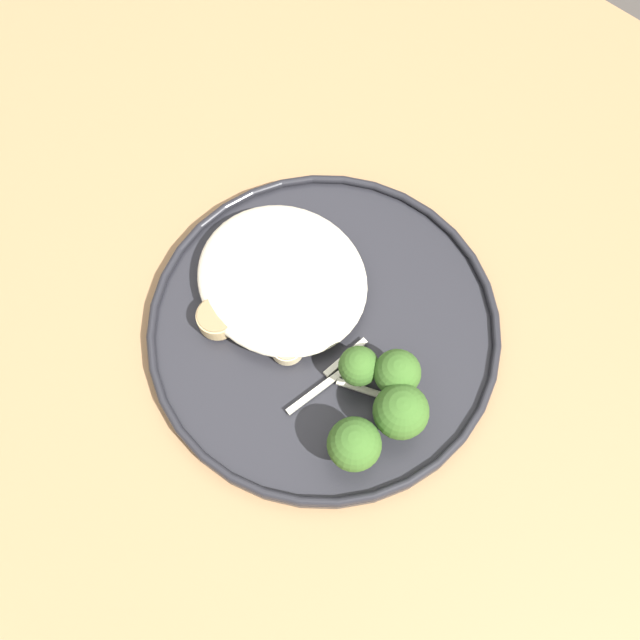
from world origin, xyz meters
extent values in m
plane|color=#47423D|center=(0.00, 0.00, 0.00)|extent=(6.00, 6.00, 0.00)
cube|color=#9E754C|center=(0.00, 0.00, 0.72)|extent=(1.40, 1.00, 0.04)
cube|color=olive|center=(-0.64, 0.44, 0.35)|extent=(0.06, 0.06, 0.70)
cylinder|color=#232328|center=(0.00, 0.04, 0.74)|extent=(0.29, 0.29, 0.01)
torus|color=black|center=(0.00, 0.04, 0.75)|extent=(0.29, 0.29, 0.01)
ellipsoid|color=beige|center=(-0.05, 0.04, 0.76)|extent=(0.15, 0.13, 0.03)
cylinder|color=beige|center=(-0.05, 0.05, 0.76)|extent=(0.03, 0.03, 0.01)
cylinder|color=#988766|center=(-0.05, 0.05, 0.77)|extent=(0.03, 0.03, 0.00)
cylinder|color=#E5C689|center=(-0.03, 0.01, 0.76)|extent=(0.03, 0.03, 0.01)
cylinder|color=#958159|center=(-0.03, 0.01, 0.77)|extent=(0.03, 0.03, 0.00)
cylinder|color=#DBB77A|center=(-0.07, -0.02, 0.76)|extent=(0.03, 0.03, 0.02)
cylinder|color=#8E774F|center=(-0.07, -0.02, 0.77)|extent=(0.03, 0.03, 0.00)
cylinder|color=#DBB77A|center=(-0.01, 0.04, 0.76)|extent=(0.04, 0.04, 0.01)
cylinder|color=#8E774F|center=(-0.01, 0.04, 0.77)|extent=(0.03, 0.03, 0.00)
cylinder|color=#DBB77A|center=(-0.09, 0.06, 0.76)|extent=(0.03, 0.03, 0.02)
cylinder|color=#8E774F|center=(-0.09, 0.06, 0.77)|extent=(0.03, 0.03, 0.00)
cylinder|color=#E5C689|center=(-0.10, 0.02, 0.76)|extent=(0.02, 0.02, 0.02)
cylinder|color=#958159|center=(-0.10, 0.02, 0.77)|extent=(0.02, 0.02, 0.00)
cylinder|color=beige|center=(-0.01, 0.00, 0.76)|extent=(0.03, 0.03, 0.01)
cylinder|color=#988766|center=(-0.01, 0.00, 0.77)|extent=(0.02, 0.02, 0.00)
cylinder|color=#89A356|center=(0.05, 0.02, 0.76)|extent=(0.02, 0.02, 0.02)
sphere|color=#386023|center=(0.05, 0.02, 0.78)|extent=(0.03, 0.03, 0.03)
cylinder|color=#89A356|center=(0.08, -0.03, 0.76)|extent=(0.02, 0.02, 0.02)
sphere|color=#386023|center=(0.08, -0.03, 0.78)|extent=(0.04, 0.04, 0.04)
cylinder|color=#7A994C|center=(0.07, 0.03, 0.76)|extent=(0.02, 0.02, 0.02)
sphere|color=#386023|center=(0.07, 0.03, 0.78)|extent=(0.04, 0.04, 0.04)
cylinder|color=#7A994C|center=(0.10, 0.01, 0.76)|extent=(0.01, 0.01, 0.02)
sphere|color=#386023|center=(0.10, 0.01, 0.79)|extent=(0.04, 0.04, 0.04)
cube|color=silver|center=(0.03, 0.03, 0.75)|extent=(0.01, 0.04, 0.00)
cube|color=silver|center=(0.09, 0.02, 0.75)|extent=(0.01, 0.04, 0.00)
cube|color=silver|center=(0.03, -0.01, 0.75)|extent=(0.02, 0.05, 0.00)
cube|color=silver|center=(0.06, 0.02, 0.75)|extent=(0.05, 0.03, 0.00)
camera|label=1|loc=(0.14, -0.13, 1.31)|focal=40.99mm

